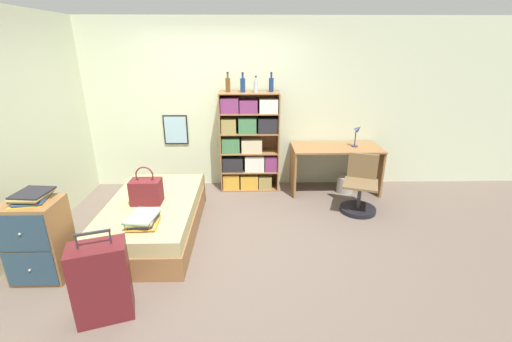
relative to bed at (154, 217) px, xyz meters
The scene contains 18 objects.
ground_plane 0.75m from the bed, ahead, with size 14.00×14.00×0.00m, color #66564C.
wall_back 2.08m from the bed, 66.20° to the left, with size 10.00×0.09×2.60m.
wall_left 1.74m from the bed, behind, with size 0.06×10.00×2.60m.
bed is the anchor object (origin of this frame).
handbag 0.38m from the bed, 127.84° to the right, with size 0.35×0.22×0.46m.
book_stack_on_bed 0.65m from the bed, 83.63° to the right, with size 0.33×0.39×0.13m.
suitcase 1.38m from the bed, 92.67° to the right, with size 0.51×0.39×0.83m.
dresser 1.22m from the bed, 138.08° to the right, with size 0.51×0.43×0.82m.
magazine_pile_on_dresser 1.34m from the bed, 137.81° to the right, with size 0.34×0.37×0.09m.
bookcase 1.89m from the bed, 50.12° to the left, with size 0.91×0.35×1.54m.
bottle_green 2.20m from the bed, 58.25° to the left, with size 0.07×0.07×0.29m.
bottle_brown 2.27m from the bed, 51.63° to the left, with size 0.07×0.07×0.29m.
bottle_clear 2.34m from the bed, 46.44° to the left, with size 0.07×0.07×0.24m.
bottle_blue 2.52m from the bed, 43.02° to the left, with size 0.07×0.07×0.29m.
desk 2.84m from the bed, 26.49° to the left, with size 1.35×0.64×0.73m.
desk_lamp 3.18m from the bed, 24.07° to the left, with size 0.15×0.10×0.35m.
desk_chair 2.77m from the bed, 11.63° to the left, with size 0.57×0.57×0.79m.
waste_bin 2.95m from the bed, 23.91° to the left, with size 0.25×0.25×0.26m.
Camera 1 is at (0.45, -3.73, 2.22)m, focal length 24.00 mm.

